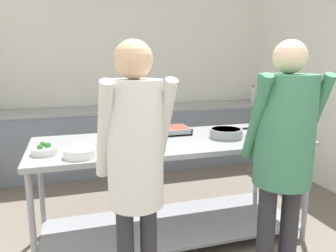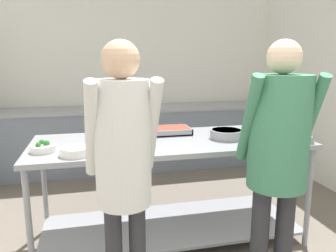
# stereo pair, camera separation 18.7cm
# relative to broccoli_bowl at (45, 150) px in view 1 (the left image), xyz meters

# --- Properties ---
(wall_rear) EXTENTS (4.31, 0.06, 2.65)m
(wall_rear) POSITION_rel_broccoli_bowl_xyz_m (1.11, 2.52, 0.38)
(wall_rear) COLOR silver
(wall_rear) RESTS_ON ground_plane
(back_counter) EXTENTS (4.15, 0.65, 0.91)m
(back_counter) POSITION_rel_broccoli_bowl_xyz_m (1.11, 2.15, -0.49)
(back_counter) COLOR slate
(back_counter) RESTS_ON ground_plane
(serving_counter) EXTENTS (2.31, 0.89, 0.91)m
(serving_counter) POSITION_rel_broccoli_bowl_xyz_m (1.01, 0.14, -0.33)
(serving_counter) COLOR gray
(serving_counter) RESTS_ON ground_plane
(broccoli_bowl) EXTENTS (0.18, 0.18, 0.08)m
(broccoli_bowl) POSITION_rel_broccoli_bowl_xyz_m (0.00, 0.00, 0.00)
(broccoli_bowl) COLOR silver
(broccoli_bowl) RESTS_ON serving_counter
(plate_stack) EXTENTS (0.23, 0.23, 0.06)m
(plate_stack) POSITION_rel_broccoli_bowl_xyz_m (0.24, -0.15, -0.00)
(plate_stack) COLOR white
(plate_stack) RESTS_ON serving_counter
(serving_tray_roast) EXTENTS (0.39, 0.28, 0.05)m
(serving_tray_roast) POSITION_rel_broccoli_bowl_xyz_m (0.58, -0.04, -0.01)
(serving_tray_roast) COLOR gray
(serving_tray_roast) RESTS_ON serving_counter
(serving_tray_vegetables) EXTENTS (0.43, 0.28, 0.05)m
(serving_tray_vegetables) POSITION_rel_broccoli_bowl_xyz_m (1.03, 0.39, -0.01)
(serving_tray_vegetables) COLOR gray
(serving_tray_vegetables) RESTS_ON serving_counter
(sauce_pan) EXTENTS (0.43, 0.29, 0.08)m
(sauce_pan) POSITION_rel_broccoli_bowl_xyz_m (1.49, 0.08, 0.01)
(sauce_pan) COLOR gray
(sauce_pan) RESTS_ON serving_counter
(serving_tray_greens) EXTENTS (0.37, 0.29, 0.05)m
(serving_tray_greens) POSITION_rel_broccoli_bowl_xyz_m (1.92, -0.12, -0.01)
(serving_tray_greens) COLOR gray
(serving_tray_greens) RESTS_ON serving_counter
(guest_serving_left) EXTENTS (0.51, 0.39, 1.71)m
(guest_serving_left) POSITION_rel_broccoli_bowl_xyz_m (1.50, -0.70, 0.11)
(guest_serving_left) COLOR #2D2D33
(guest_serving_left) RESTS_ON ground_plane
(guest_serving_right) EXTENTS (0.43, 0.34, 1.69)m
(guest_serving_right) POSITION_rel_broccoli_bowl_xyz_m (0.53, -0.71, 0.12)
(guest_serving_right) COLOR #2D2D33
(guest_serving_right) RESTS_ON ground_plane
(water_bottle) EXTENTS (0.07, 0.07, 0.27)m
(water_bottle) POSITION_rel_broccoli_bowl_xyz_m (3.02, 2.15, 0.09)
(water_bottle) COLOR silver
(water_bottle) RESTS_ON back_counter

